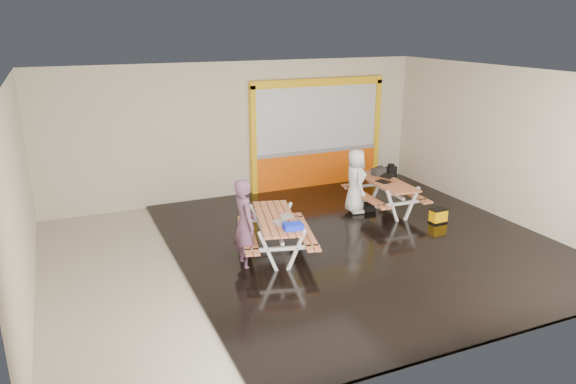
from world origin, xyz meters
name	(u,v)px	position (x,y,z in m)	size (l,w,h in m)	color
room	(307,168)	(0.00, 0.00, 1.75)	(10.02, 8.02, 3.52)	beige
deck	(359,241)	(1.25, 0.00, 0.03)	(7.50, 7.98, 0.05)	black
kiosk	(317,136)	(2.20, 3.93, 1.44)	(3.88, 0.16, 3.00)	#FC5E0A
picnic_table_left	(276,226)	(-0.61, 0.07, 0.62)	(1.82, 2.29, 0.81)	#C7774A
picnic_table_right	(385,188)	(2.75, 1.36, 0.61)	(1.44, 2.06, 0.80)	#C7774A
person_left	(245,224)	(-1.33, -0.16, 0.85)	(0.64, 0.42, 1.74)	#6A425D
person_right	(356,181)	(2.01, 1.52, 0.84)	(0.75, 0.48, 1.52)	white
laptop_left	(282,220)	(-0.63, -0.25, 0.86)	(0.35, 0.31, 0.14)	silver
laptop_right	(385,180)	(2.69, 1.31, 0.85)	(0.44, 0.41, 0.15)	black
blue_pouch	(293,226)	(-0.57, -0.63, 0.86)	(0.35, 0.25, 0.10)	#142AEB
toolbox	(379,171)	(2.90, 1.90, 0.89)	(0.40, 0.27, 0.21)	black
backpack	(391,173)	(3.40, 2.09, 0.73)	(0.30, 0.22, 0.46)	black
dark_case	(366,207)	(2.34, 1.53, 0.13)	(0.41, 0.31, 0.16)	black
fluke_bag	(438,216)	(3.42, 0.16, 0.21)	(0.39, 0.26, 0.33)	black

